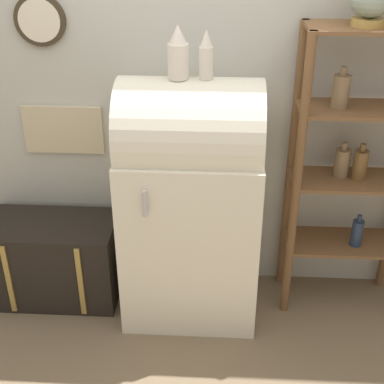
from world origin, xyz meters
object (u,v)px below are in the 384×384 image
vase_left (178,54)px  vase_center (206,56)px  refrigerator (191,200)px  suitcase_trunk (55,259)px

vase_left → vase_center: bearing=3.1°
refrigerator → vase_left: (-0.06, -0.00, 0.83)m
vase_left → vase_center: size_ratio=1.09×
refrigerator → vase_left: 0.83m
refrigerator → vase_left: vase_left is taller
refrigerator → vase_left: size_ratio=5.41×
suitcase_trunk → vase_center: 1.60m
vase_left → suitcase_trunk: bearing=176.4°
suitcase_trunk → vase_left: 1.53m
refrigerator → vase_left: bearing=-178.4°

